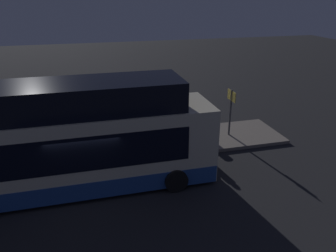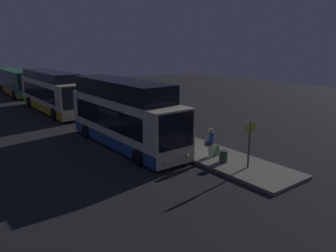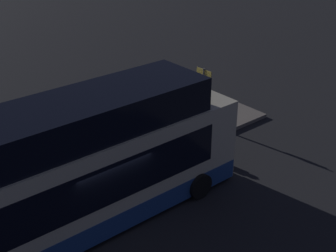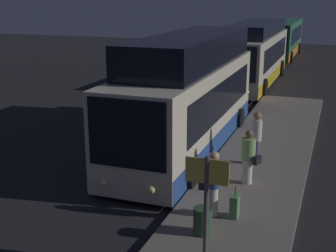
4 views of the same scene
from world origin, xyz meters
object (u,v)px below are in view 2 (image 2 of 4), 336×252
(bus_second, at_px, (52,93))
(passenger_boarding, at_px, (210,141))
(passenger_waiting, at_px, (189,132))
(bus_third, at_px, (17,82))
(trash_bin, at_px, (223,156))
(bus_lead, at_px, (124,117))
(passenger_with_bags, at_px, (170,125))
(sign_post, at_px, (250,138))
(suitcase, at_px, (216,150))

(bus_second, height_order, passenger_boarding, bus_second)
(passenger_waiting, bearing_deg, bus_third, -152.18)
(passenger_waiting, relative_size, trash_bin, 2.52)
(bus_third, bearing_deg, passenger_waiting, 5.23)
(trash_bin, bearing_deg, bus_lead, -159.44)
(bus_second, bearing_deg, passenger_with_bags, 10.18)
(bus_second, bearing_deg, sign_post, 7.45)
(bus_lead, relative_size, bus_second, 0.89)
(passenger_waiting, distance_m, passenger_with_bags, 1.76)
(bus_second, distance_m, sign_post, 21.84)
(passenger_boarding, bearing_deg, suitcase, -82.54)
(trash_bin, bearing_deg, suitcase, 154.26)
(passenger_waiting, xyz_separation_m, trash_bin, (3.37, -0.42, -0.55))
(passenger_boarding, xyz_separation_m, passenger_waiting, (-2.39, 0.45, -0.06))
(passenger_waiting, relative_size, suitcase, 1.98)
(trash_bin, bearing_deg, bus_second, -173.27)
(bus_lead, distance_m, suitcase, 6.21)
(passenger_with_bags, height_order, sign_post, sign_post)
(bus_lead, relative_size, passenger_waiting, 6.48)
(bus_lead, relative_size, sign_post, 4.39)
(passenger_boarding, bearing_deg, sign_post, -171.82)
(bus_third, distance_m, suitcase, 33.21)
(passenger_with_bags, bearing_deg, bus_second, 62.21)
(passenger_with_bags, distance_m, trash_bin, 5.18)
(bus_lead, height_order, sign_post, bus_lead)
(suitcase, height_order, trash_bin, suitcase)
(trash_bin, bearing_deg, sign_post, 18.18)
(passenger_boarding, bearing_deg, bus_lead, 20.54)
(bus_third, bearing_deg, passenger_with_bags, 5.38)
(bus_third, bearing_deg, trash_bin, 4.02)
(bus_lead, relative_size, passenger_with_bags, 6.03)
(suitcase, relative_size, sign_post, 0.34)
(suitcase, bearing_deg, passenger_with_bags, -177.29)
(passenger_boarding, relative_size, suitcase, 2.07)
(sign_post, bearing_deg, bus_third, -175.44)
(sign_post, bearing_deg, passenger_boarding, -168.69)
(bus_second, bearing_deg, passenger_waiting, 9.44)
(bus_second, height_order, trash_bin, bus_second)
(passenger_with_bags, xyz_separation_m, suitcase, (4.04, 0.19, -0.67))
(bus_third, xyz_separation_m, trash_bin, (34.15, 2.40, -1.07))
(passenger_boarding, xyz_separation_m, passenger_with_bags, (-4.15, 0.36, 0.04))
(bus_lead, xyz_separation_m, sign_post, (7.71, 2.83, -0.09))
(bus_third, distance_m, passenger_with_bags, 29.15)
(bus_lead, height_order, suitcase, bus_lead)
(bus_second, xyz_separation_m, trash_bin, (20.34, 2.40, -1.26))
(suitcase, xyz_separation_m, sign_post, (2.41, -0.09, 1.30))
(bus_lead, xyz_separation_m, bus_third, (-27.75, -0.00, -0.29))
(passenger_waiting, height_order, sign_post, sign_post)
(trash_bin, bearing_deg, bus_third, -175.98)
(bus_third, relative_size, sign_post, 4.59)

